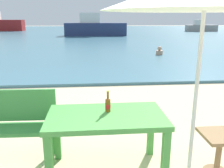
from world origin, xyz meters
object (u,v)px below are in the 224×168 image
(beer_bottle_amber, at_px, (108,104))
(boat_tanker, at_px, (201,27))
(bench_green_left, at_px, (10,121))
(side_table_wood, at_px, (219,148))
(boat_cargo_ship, at_px, (95,28))
(picnic_table_green, at_px, (106,123))
(swimmer_person, at_px, (159,51))

(beer_bottle_amber, distance_m, boat_tanker, 33.25)
(beer_bottle_amber, distance_m, bench_green_left, 1.36)
(bench_green_left, relative_size, boat_tanker, 0.29)
(beer_bottle_amber, height_order, side_table_wood, beer_bottle_amber)
(boat_tanker, bearing_deg, side_table_wood, -114.32)
(bench_green_left, distance_m, boat_cargo_ship, 22.58)
(picnic_table_green, xyz_separation_m, bench_green_left, (-1.26, 0.42, -0.11))
(swimmer_person, xyz_separation_m, boat_tanker, (11.62, 20.61, 0.39))
(boat_cargo_ship, bearing_deg, picnic_table_green, -90.84)
(picnic_table_green, distance_m, side_table_wood, 1.40)
(side_table_wood, bearing_deg, boat_tanker, 65.68)
(picnic_table_green, xyz_separation_m, boat_tanker, (14.91, 29.83, -0.02))
(picnic_table_green, relative_size, bench_green_left, 1.16)
(boat_cargo_ship, relative_size, boat_tanker, 1.50)
(boat_cargo_ship, bearing_deg, side_table_wood, -87.49)
(beer_bottle_amber, distance_m, boat_cargo_ship, 22.84)
(beer_bottle_amber, height_order, boat_tanker, boat_tanker)
(picnic_table_green, relative_size, boat_cargo_ship, 0.22)
(picnic_table_green, distance_m, beer_bottle_amber, 0.23)
(beer_bottle_amber, bearing_deg, side_table_wood, -12.30)
(side_table_wood, bearing_deg, boat_cargo_ship, 92.51)
(picnic_table_green, height_order, beer_bottle_amber, beer_bottle_amber)
(boat_cargo_ship, bearing_deg, swimmer_person, -77.85)
(side_table_wood, distance_m, swimmer_person, 9.60)
(boat_tanker, bearing_deg, beer_bottle_amber, -116.60)
(beer_bottle_amber, xyz_separation_m, bench_green_left, (-1.28, 0.32, -0.31))
(picnic_table_green, height_order, swimmer_person, picnic_table_green)
(side_table_wood, distance_m, bench_green_left, 2.68)
(bench_green_left, relative_size, swimmer_person, 2.95)
(beer_bottle_amber, relative_size, boat_tanker, 0.06)
(side_table_wood, bearing_deg, bench_green_left, 166.91)
(picnic_table_green, height_order, boat_tanker, boat_tanker)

